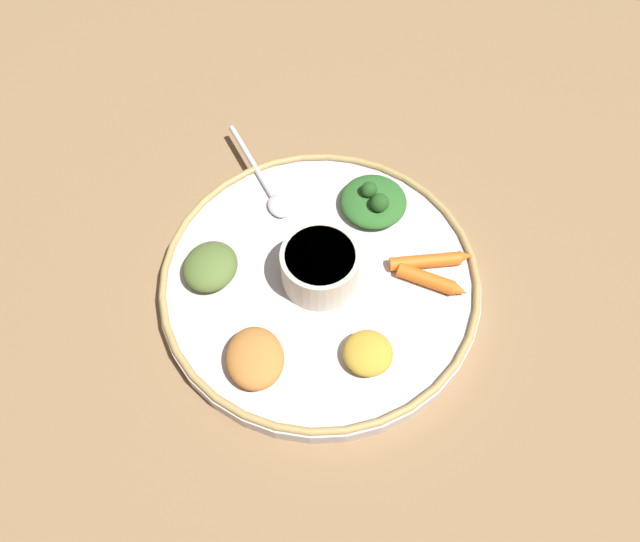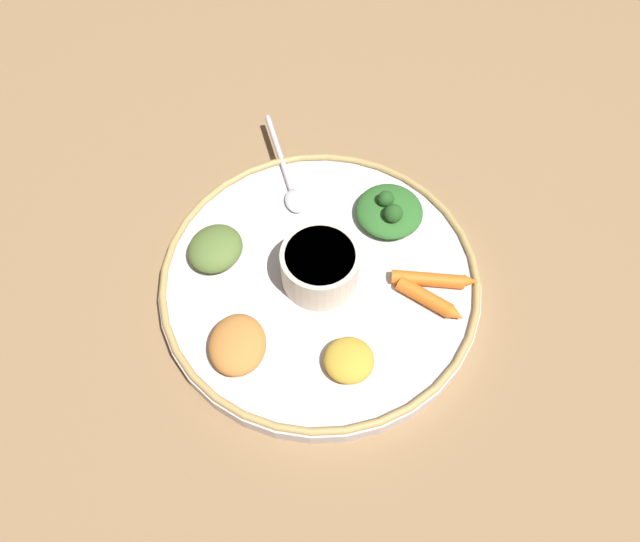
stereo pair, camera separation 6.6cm
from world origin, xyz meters
name	(u,v)px [view 1 (the left image)]	position (x,y,z in m)	size (l,w,h in m)	color
ground_plane	(320,287)	(0.00, 0.00, 0.00)	(2.40, 2.40, 0.00)	olive
platter	(320,283)	(0.00, 0.00, 0.01)	(0.35, 0.35, 0.02)	silver
platter_rim	(320,277)	(0.00, 0.00, 0.02)	(0.35, 0.35, 0.01)	tan
center_bowl	(320,266)	(0.00, 0.00, 0.05)	(0.08, 0.08, 0.05)	beige
spoon	(266,185)	(-0.13, -0.05, 0.02)	(0.15, 0.07, 0.01)	silver
greens_pile	(374,201)	(-0.09, 0.07, 0.03)	(0.10, 0.10, 0.04)	#2D6628
carrot_near_spoon	(431,281)	(0.03, 0.12, 0.03)	(0.05, 0.07, 0.02)	orange
carrot_outer	(431,261)	(0.00, 0.12, 0.03)	(0.02, 0.09, 0.02)	orange
mound_collards	(210,266)	(-0.02, -0.12, 0.04)	(0.06, 0.06, 0.03)	#567033
mound_squash	(255,358)	(0.09, -0.08, 0.04)	(0.07, 0.06, 0.03)	#C67A38
mound_lentil_yellow	(368,353)	(0.10, 0.03, 0.03)	(0.05, 0.05, 0.02)	gold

